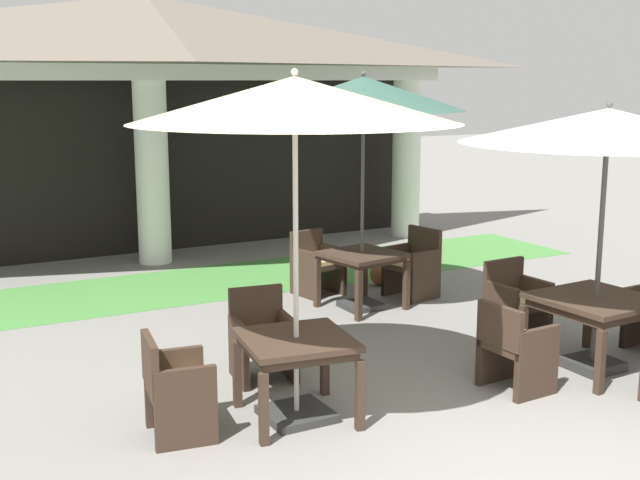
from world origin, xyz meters
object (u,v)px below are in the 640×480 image
at_px(patio_table_mid_left, 296,348).
at_px(terracotta_urn, 380,274).
at_px(patio_umbrella_near_foreground, 608,128).
at_px(patio_chair_near_foreground_west, 515,348).
at_px(patio_chair_mid_left_north, 262,339).
at_px(patio_chair_mid_left_west, 175,389).
at_px(patio_chair_mid_right_north, 317,265).
at_px(patio_chair_near_foreground_north, 515,304).
at_px(patio_table_near_foreground, 596,306).
at_px(patio_umbrella_mid_left, 295,103).
at_px(patio_chair_mid_right_east, 413,266).
at_px(patio_umbrella_mid_right, 363,95).
at_px(patio_table_mid_right, 362,260).

relative_size(patio_table_mid_left, terracotta_urn, 2.52).
relative_size(patio_umbrella_near_foreground, terracotta_urn, 6.99).
height_order(patio_chair_near_foreground_west, patio_chair_mid_left_north, patio_chair_mid_left_north).
xyz_separation_m(patio_table_mid_left, patio_chair_mid_left_west, (-1.01, 0.15, -0.22)).
bearing_deg(patio_chair_mid_right_north, patio_chair_near_foreground_north, 99.22).
distance_m(patio_table_near_foreground, patio_chair_mid_left_north, 3.28).
relative_size(patio_chair_near_foreground_north, patio_table_mid_left, 0.87).
distance_m(patio_umbrella_mid_left, patio_chair_mid_right_east, 4.77).
xyz_separation_m(patio_chair_near_foreground_north, patio_umbrella_mid_right, (-0.82, 1.89, 2.23)).
bearing_deg(patio_chair_mid_left_west, patio_umbrella_mid_left, 90.00).
bearing_deg(patio_umbrella_mid_left, patio_umbrella_mid_right, 49.56).
xyz_separation_m(patio_umbrella_mid_left, patio_umbrella_mid_right, (2.25, 2.64, -0.00)).
xyz_separation_m(patio_chair_near_foreground_west, patio_umbrella_mid_left, (-2.05, 0.39, 2.24)).
relative_size(patio_chair_near_foreground_west, patio_chair_mid_right_east, 0.92).
height_order(patio_umbrella_mid_left, patio_chair_mid_left_west, patio_umbrella_mid_left).
bearing_deg(patio_umbrella_mid_right, patio_chair_mid_right_north, 100.18).
distance_m(patio_chair_near_foreground_north, patio_chair_mid_right_north, 2.95).
relative_size(patio_chair_mid_right_north, patio_chair_mid_right_east, 0.92).
relative_size(patio_umbrella_near_foreground, patio_chair_mid_left_west, 3.31).
xyz_separation_m(patio_umbrella_near_foreground, patio_chair_near_foreground_west, (-1.08, -0.06, -1.97)).
xyz_separation_m(patio_table_near_foreground, patio_chair_mid_left_west, (-4.14, 0.48, -0.25)).
relative_size(patio_table_near_foreground, patio_umbrella_near_foreground, 0.39).
xyz_separation_m(patio_umbrella_mid_right, terracotta_urn, (0.84, 0.88, -2.48)).
xyz_separation_m(patio_umbrella_mid_left, patio_table_mid_right, (2.25, 2.64, -2.03)).
bearing_deg(patio_umbrella_mid_left, patio_chair_near_foreground_north, 13.70).
bearing_deg(patio_chair_mid_left_north, patio_chair_near_foreground_west, 151.83).
distance_m(patio_table_mid_left, patio_chair_mid_right_east, 4.22).
relative_size(patio_table_near_foreground, patio_chair_mid_left_north, 1.27).
bearing_deg(patio_chair_mid_left_north, patio_umbrella_mid_left, 90.00).
bearing_deg(patio_chair_mid_right_north, patio_chair_near_foreground_west, 79.24).
relative_size(patio_umbrella_near_foreground, patio_table_mid_right, 2.79).
xyz_separation_m(patio_table_near_foreground, patio_umbrella_mid_left, (-3.13, 0.33, 2.00)).
bearing_deg(patio_umbrella_near_foreground, patio_umbrella_mid_left, 173.96).
xyz_separation_m(patio_chair_mid_left_north, patio_chair_mid_right_north, (1.94, 2.52, 0.01)).
bearing_deg(patio_chair_mid_right_east, patio_table_mid_right, 90.00).
xyz_separation_m(patio_umbrella_mid_left, patio_chair_mid_left_west, (-1.01, 0.15, -2.25)).
distance_m(patio_umbrella_near_foreground, patio_chair_near_foreground_north, 2.24).
distance_m(patio_chair_near_foreground_west, terracotta_urn, 4.05).
distance_m(patio_chair_near_foreground_north, patio_umbrella_mid_right, 3.04).
bearing_deg(patio_umbrella_mid_right, patio_chair_near_foreground_west, -93.77).
bearing_deg(terracotta_urn, patio_umbrella_mid_right, -133.64).
bearing_deg(terracotta_urn, patio_table_mid_right, -133.64).
height_order(patio_chair_near_foreground_north, terracotta_urn, patio_chair_near_foreground_north).
bearing_deg(patio_table_mid_right, patio_table_mid_left, -130.44).
xyz_separation_m(patio_chair_near_foreground_west, patio_chair_mid_left_north, (-1.90, 1.40, -0.02)).
xyz_separation_m(patio_umbrella_near_foreground, patio_table_mid_left, (-3.13, 0.33, -1.76)).
relative_size(patio_table_near_foreground, patio_umbrella_mid_right, 0.37).
bearing_deg(patio_umbrella_near_foreground, patio_table_mid_left, 173.96).
height_order(patio_umbrella_mid_right, patio_chair_mid_right_east, patio_umbrella_mid_right).
bearing_deg(patio_chair_mid_left_north, patio_umbrella_mid_right, -134.11).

